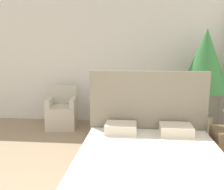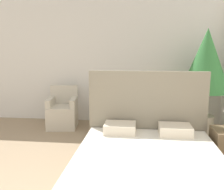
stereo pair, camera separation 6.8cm
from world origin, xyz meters
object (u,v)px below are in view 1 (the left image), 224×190
bed (150,165)px  armchair_near_window_right (110,115)px  armchair_near_window_left (62,114)px  potted_palm (205,65)px

bed → armchair_near_window_right: bearing=108.0°
armchair_near_window_left → armchair_near_window_right: bearing=-7.5°
armchair_near_window_left → potted_palm: (2.87, -0.13, 1.07)m
armchair_near_window_right → armchair_near_window_left: bearing=179.0°
armchair_near_window_left → potted_palm: size_ratio=0.43×
armchair_near_window_left → bed: bearing=-58.8°
armchair_near_window_left → armchair_near_window_right: size_ratio=1.00×
armchair_near_window_right → potted_palm: bearing=-5.2°
bed → armchair_near_window_right: bed is taller
armchair_near_window_left → armchair_near_window_right: (1.04, 0.00, 0.00)m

